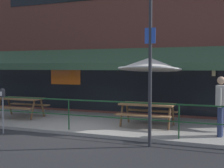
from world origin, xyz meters
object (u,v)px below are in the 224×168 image
picnic_table_left (21,102)px  street_sign_pole (150,68)px  pedestrian_walking (221,103)px  picnic_table_centre (147,108)px  parking_meter_near (3,97)px  patio_umbrella_centre (150,64)px

picnic_table_left → street_sign_pole: (5.82, -2.20, 1.35)m
pedestrian_walking → street_sign_pole: size_ratio=0.43×
picnic_table_centre → parking_meter_near: bearing=-149.2°
picnic_table_left → patio_umbrella_centre: (5.15, 0.29, 1.47)m
street_sign_pole → picnic_table_left: bearing=159.3°
picnic_table_left → picnic_table_centre: size_ratio=1.00×
street_sign_pole → parking_meter_near: bearing=-178.3°
picnic_table_centre → picnic_table_left: bearing=-179.7°
picnic_table_left → patio_umbrella_centre: bearing=3.2°
picnic_table_left → patio_umbrella_centre: 5.36m
picnic_table_centre → parking_meter_near: parking_meter_near is taller
picnic_table_centre → pedestrian_walking: size_ratio=1.05×
picnic_table_centre → patio_umbrella_centre: 1.50m
patio_umbrella_centre → picnic_table_left: bearing=-176.8°
pedestrian_walking → picnic_table_left: bearing=174.8°
parking_meter_near → street_sign_pole: bearing=1.7°
picnic_table_left → pedestrian_walking: bearing=-5.2°
picnic_table_left → pedestrian_walking: (7.49, -0.68, 0.35)m
picnic_table_centre → parking_meter_near: (-3.98, -2.37, 0.44)m
pedestrian_walking → picnic_table_centre: bearing=163.2°
picnic_table_left → pedestrian_walking: 7.53m
picnic_table_left → pedestrian_walking: pedestrian_walking is taller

